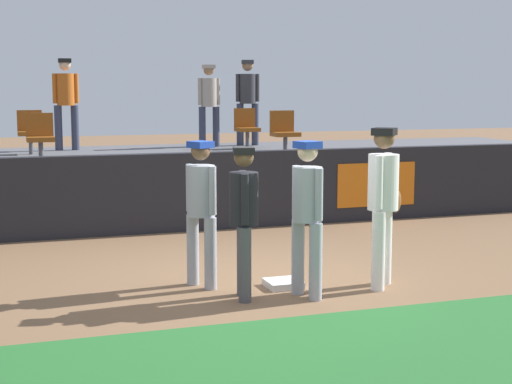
{
  "coord_description": "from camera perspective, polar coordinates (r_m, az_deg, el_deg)",
  "views": [
    {
      "loc": [
        -2.83,
        -8.34,
        2.32
      ],
      "look_at": [
        0.29,
        0.92,
        1.0
      ],
      "focal_mm": 54.04,
      "sensor_mm": 36.0,
      "label": 1
    }
  ],
  "objects": [
    {
      "name": "ground_plane",
      "position": [
        9.11,
        0.11,
        -7.06
      ],
      "size": [
        60.0,
        60.0,
        0.0
      ],
      "primitive_type": "plane",
      "color": "brown"
    },
    {
      "name": "player_fielder_home",
      "position": [
        9.04,
        9.42,
        -0.29
      ],
      "size": [
        0.58,
        0.5,
        1.87
      ],
      "rotation": [
        0.0,
        0.0,
        -2.3
      ],
      "color": "white",
      "rests_on": "ground_plane"
    },
    {
      "name": "seat_back_right",
      "position": [
        16.21,
        -0.72,
        4.91
      ],
      "size": [
        0.46,
        0.44,
        0.84
      ],
      "color": "#4C4C51",
      "rests_on": "bleacher_platform"
    },
    {
      "name": "first_base",
      "position": [
        9.12,
        2.02,
        -6.79
      ],
      "size": [
        0.4,
        0.4,
        0.08
      ],
      "primitive_type": "cube",
      "color": "white",
      "rests_on": "ground_plane"
    },
    {
      "name": "grass_foreground_strip",
      "position": [
        6.77,
        7.48,
        -12.37
      ],
      "size": [
        18.0,
        2.8,
        0.01
      ],
      "primitive_type": "cube",
      "color": "#26662B",
      "rests_on": "ground_plane"
    },
    {
      "name": "player_umpire",
      "position": [
        8.44,
        -0.91,
        -1.47
      ],
      "size": [
        0.39,
        0.46,
        1.69
      ],
      "rotation": [
        0.0,
        0.0,
        -1.81
      ],
      "color": "#4C4C51",
      "rests_on": "ground_plane"
    },
    {
      "name": "bleacher_platform",
      "position": [
        15.11,
        -7.71,
        0.82
      ],
      "size": [
        18.0,
        4.8,
        1.06
      ],
      "primitive_type": "cube",
      "color": "#59595E",
      "rests_on": "ground_plane"
    },
    {
      "name": "seat_back_left",
      "position": [
        15.43,
        -16.38,
        4.46
      ],
      "size": [
        0.46,
        0.44,
        0.84
      ],
      "color": "#4C4C51",
      "rests_on": "bleacher_platform"
    },
    {
      "name": "field_wall",
      "position": [
        12.6,
        -5.41,
        -0.0
      ],
      "size": [
        18.0,
        0.26,
        1.28
      ],
      "color": "black",
      "rests_on": "ground_plane"
    },
    {
      "name": "spectator_casual",
      "position": [
        17.1,
        -0.63,
        7.11
      ],
      "size": [
        0.51,
        0.43,
        1.87
      ],
      "rotation": [
        0.0,
        0.0,
        2.91
      ],
      "color": "#33384C",
      "rests_on": "bleacher_platform"
    },
    {
      "name": "seat_front_right",
      "position": [
        14.56,
        2.09,
        4.6
      ],
      "size": [
        0.47,
        0.44,
        0.84
      ],
      "color": "#4C4C51",
      "rests_on": "bleacher_platform"
    },
    {
      "name": "spectator_capped",
      "position": [
        16.67,
        -3.5,
        6.85
      ],
      "size": [
        0.49,
        0.35,
        1.75
      ],
      "rotation": [
        0.0,
        0.0,
        3.19
      ],
      "color": "#33384C",
      "rests_on": "bleacher_platform"
    },
    {
      "name": "spectator_hooded",
      "position": [
        16.2,
        -13.9,
        6.82
      ],
      "size": [
        0.52,
        0.36,
        1.85
      ],
      "rotation": [
        0.0,
        0.0,
        3.12
      ],
      "color": "#33384C",
      "rests_on": "bleacher_platform"
    },
    {
      "name": "seat_front_left",
      "position": [
        13.64,
        -15.69,
        4.1
      ],
      "size": [
        0.46,
        0.44,
        0.84
      ],
      "color": "#4C4C51",
      "rests_on": "bleacher_platform"
    },
    {
      "name": "player_runner_visitor",
      "position": [
        8.51,
        3.8,
        -1.16
      ],
      "size": [
        0.41,
        0.47,
        1.75
      ],
      "rotation": [
        0.0,
        0.0,
        -1.28
      ],
      "color": "#9EA3AD",
      "rests_on": "ground_plane"
    },
    {
      "name": "player_coach_visitor",
      "position": [
        8.96,
        -4.09,
        -0.84
      ],
      "size": [
        0.44,
        0.44,
        1.72
      ],
      "rotation": [
        0.0,
        0.0,
        -1.09
      ],
      "color": "#9EA3AD",
      "rests_on": "ground_plane"
    }
  ]
}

